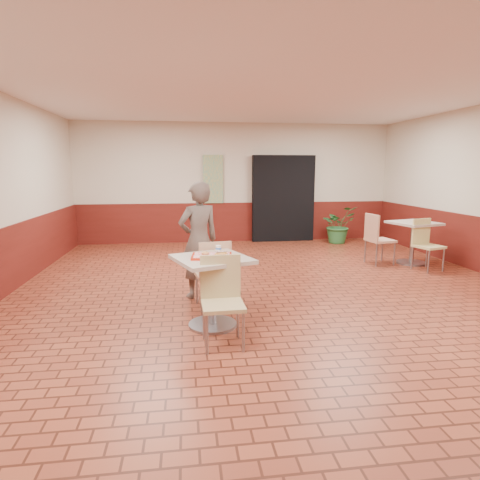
{
  "coord_description": "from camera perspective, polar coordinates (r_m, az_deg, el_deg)",
  "views": [
    {
      "loc": [
        -1.3,
        -5.24,
        1.86
      ],
      "look_at": [
        -0.61,
        -0.18,
        0.95
      ],
      "focal_mm": 30.0,
      "sensor_mm": 36.0,
      "label": 1
    }
  ],
  "objects": [
    {
      "name": "main_table",
      "position": [
        4.75,
        -3.99,
        -5.7
      ],
      "size": [
        0.8,
        0.8,
        0.84
      ],
      "rotation": [
        0.0,
        0.0,
        0.36
      ],
      "color": "#B9A794",
      "rests_on": "ground"
    },
    {
      "name": "corridor_doorway",
      "position": [
        10.45,
        6.15,
        5.87
      ],
      "size": [
        1.6,
        0.22,
        2.2
      ],
      "primitive_type": "cube",
      "color": "black",
      "rests_on": "ground"
    },
    {
      "name": "chair_main_back",
      "position": [
        5.37,
        -3.78,
        -4.38
      ],
      "size": [
        0.49,
        0.49,
        0.93
      ],
      "rotation": [
        0.0,
        0.0,
        3.29
      ],
      "color": "tan",
      "rests_on": "ground"
    },
    {
      "name": "promo_poster",
      "position": [
        10.21,
        -3.85,
        8.62
      ],
      "size": [
        0.5,
        0.03,
        1.2
      ],
      "primitive_type": "cube",
      "color": "gray",
      "rests_on": "wainscot_band"
    },
    {
      "name": "customer",
      "position": [
        5.81,
        -5.89,
        -0.05
      ],
      "size": [
        0.72,
        0.61,
        1.68
      ],
      "primitive_type": "imported",
      "rotation": [
        0.0,
        0.0,
        3.55
      ],
      "color": "brown",
      "rests_on": "ground"
    },
    {
      "name": "wainscot_band",
      "position": [
        5.57,
        6.03,
        -4.1
      ],
      "size": [
        8.0,
        10.0,
        1.0
      ],
      "color": "#561610",
      "rests_on": "ground"
    },
    {
      "name": "long_john_donut",
      "position": [
        4.65,
        -2.73,
        -1.89
      ],
      "size": [
        0.17,
        0.12,
        0.05
      ],
      "rotation": [
        0.0,
        0.0,
        0.33
      ],
      "color": "#ECA445",
      "rests_on": "serving_tray"
    },
    {
      "name": "potted_plant",
      "position": [
        10.43,
        13.79,
        2.14
      ],
      "size": [
        1.05,
        0.98,
        0.94
      ],
      "primitive_type": "imported",
      "rotation": [
        0.0,
        0.0,
        0.36
      ],
      "color": "#2A6B33",
      "rests_on": "ground"
    },
    {
      "name": "chair_second_left",
      "position": [
        8.3,
        18.87,
        0.5
      ],
      "size": [
        0.51,
        0.51,
        0.99
      ],
      "rotation": [
        0.0,
        0.0,
        1.69
      ],
      "color": "#D9A482",
      "rests_on": "ground"
    },
    {
      "name": "serving_tray",
      "position": [
        4.68,
        -4.03,
        -2.29
      ],
      "size": [
        0.46,
        0.36,
        0.03
      ],
      "rotation": [
        0.0,
        0.0,
        -0.1
      ],
      "color": "#B8210D",
      "rests_on": "main_table"
    },
    {
      "name": "chair_main_front",
      "position": [
        4.31,
        -2.59,
        -7.91
      ],
      "size": [
        0.45,
        0.45,
        0.95
      ],
      "rotation": [
        0.0,
        0.0,
        0.03
      ],
      "color": "tan",
      "rests_on": "ground"
    },
    {
      "name": "second_table",
      "position": [
        8.61,
        23.38,
        0.58
      ],
      "size": [
        0.79,
        0.79,
        0.83
      ],
      "rotation": [
        0.0,
        0.0,
        0.26
      ],
      "color": "#BDAA98",
      "rests_on": "ground"
    },
    {
      "name": "paper_cup",
      "position": [
        4.8,
        -3.08,
        -1.25
      ],
      "size": [
        0.07,
        0.07,
        0.09
      ],
      "rotation": [
        0.0,
        0.0,
        -0.08
      ],
      "color": "white",
      "rests_on": "serving_tray"
    },
    {
      "name": "room_shell",
      "position": [
        5.41,
        6.23,
        6.22
      ],
      "size": [
        8.01,
        10.01,
        3.01
      ],
      "color": "maroon",
      "rests_on": "ground"
    },
    {
      "name": "ring_donut",
      "position": [
        4.71,
        -4.98,
        -1.86
      ],
      "size": [
        0.1,
        0.1,
        0.03
      ],
      "primitive_type": "torus",
      "rotation": [
        0.0,
        0.0,
        0.07
      ],
      "color": "#D38B4D",
      "rests_on": "serving_tray"
    },
    {
      "name": "chair_second_front",
      "position": [
        8.21,
        24.88,
        -0.2
      ],
      "size": [
        0.54,
        0.54,
        0.94
      ],
      "rotation": [
        0.0,
        0.0,
        0.28
      ],
      "color": "#DDD084",
      "rests_on": "ground"
    }
  ]
}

